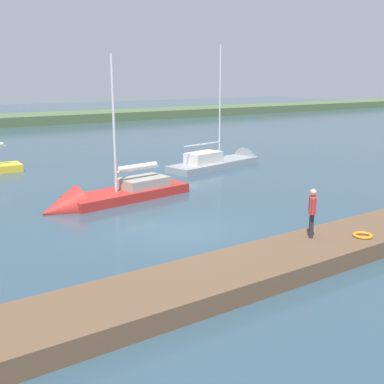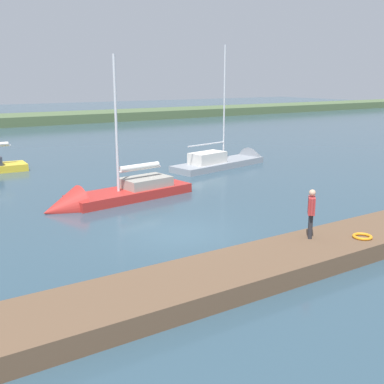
# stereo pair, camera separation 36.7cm
# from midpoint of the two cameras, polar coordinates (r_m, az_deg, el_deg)

# --- Properties ---
(ground_plane) EXTENTS (200.00, 200.00, 0.00)m
(ground_plane) POSITION_cam_midpoint_polar(r_m,az_deg,el_deg) (18.37, -0.85, -4.98)
(ground_plane) COLOR #2D4756
(dock_pier) EXTENTS (26.81, 2.52, 0.58)m
(dock_pier) POSITION_cam_midpoint_polar(r_m,az_deg,el_deg) (14.72, 9.13, -8.79)
(dock_pier) COLOR brown
(dock_pier) RESTS_ON ground_plane
(life_ring_buoy) EXTENTS (0.66, 0.66, 0.10)m
(life_ring_buoy) POSITION_cam_midpoint_polar(r_m,az_deg,el_deg) (17.13, 20.41, -5.04)
(life_ring_buoy) COLOR orange
(life_ring_buoy) RESTS_ON dock_pier
(sailboat_inner_slip) EXTENTS (7.93, 3.00, 7.85)m
(sailboat_inner_slip) POSITION_cam_midpoint_polar(r_m,az_deg,el_deg) (23.16, -9.54, -0.83)
(sailboat_inner_slip) COLOR #B22823
(sailboat_inner_slip) RESTS_ON ground_plane
(sailboat_outer_mooring) EXTENTS (8.83, 3.68, 8.91)m
(sailboat_outer_mooring) POSITION_cam_midpoint_polar(r_m,az_deg,el_deg) (32.84, 5.02, 3.47)
(sailboat_outer_mooring) COLOR gray
(sailboat_outer_mooring) RESTS_ON ground_plane
(person_on_dock) EXTENTS (0.47, 0.49, 1.68)m
(person_on_dock) POSITION_cam_midpoint_polar(r_m,az_deg,el_deg) (16.36, 14.79, -2.14)
(person_on_dock) COLOR #28282D
(person_on_dock) RESTS_ON dock_pier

